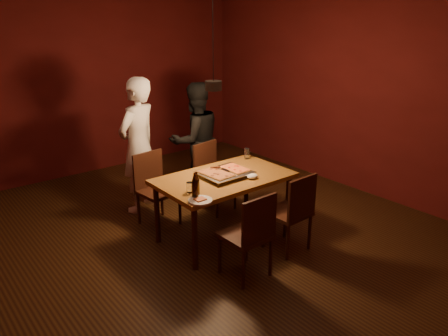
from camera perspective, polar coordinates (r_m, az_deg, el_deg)
room_shell at (r=4.80m, az=-1.37°, el=6.57°), size 6.00×6.00×6.00m
dining_table at (r=4.93m, az=0.00°, el=-1.90°), size 1.50×0.90×0.75m
chair_far_left at (r=5.39m, az=-9.17°, el=-1.80°), size 0.46×0.46×0.49m
chair_far_right at (r=5.72m, az=-1.71°, el=-0.28°), size 0.49×0.49×0.49m
chair_near_left at (r=4.21m, az=3.60°, el=-7.95°), size 0.42×0.42×0.49m
chair_near_right at (r=4.73m, az=9.09°, el=-4.95°), size 0.43×0.43×0.49m
pizza_tray at (r=4.90m, az=0.15°, el=-0.78°), size 0.56×0.46×0.05m
pizza_meat at (r=4.82m, az=-1.05°, el=-0.72°), size 0.27×0.40×0.02m
pizza_cheese at (r=4.98m, az=1.43°, el=-0.06°), size 0.22×0.34×0.02m
spatula at (r=4.91m, az=0.10°, el=-0.27°), size 0.18×0.26×0.04m
beer_bottle_a at (r=4.30m, az=-3.81°, el=-2.32°), size 0.07×0.07×0.26m
beer_bottle_b at (r=4.39m, az=-3.63°, el=-2.00°), size 0.06×0.06×0.24m
water_glass_left at (r=4.47m, az=-4.50°, el=-2.53°), size 0.07×0.07×0.11m
water_glass_right at (r=5.48m, az=3.01°, el=1.89°), size 0.07×0.07×0.14m
plate_slice at (r=4.27m, az=-3.13°, el=-4.24°), size 0.24×0.24×0.03m
napkin at (r=4.84m, az=3.73°, el=-1.09°), size 0.13×0.10×0.05m
diner_white at (r=5.70m, az=-11.11°, el=2.86°), size 0.75×0.64×1.75m
diner_dark at (r=6.11m, az=-3.72°, el=3.63°), size 0.84×0.68×1.61m
pendant_lamp at (r=4.73m, az=-1.40°, el=10.83°), size 0.18×0.18×1.10m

